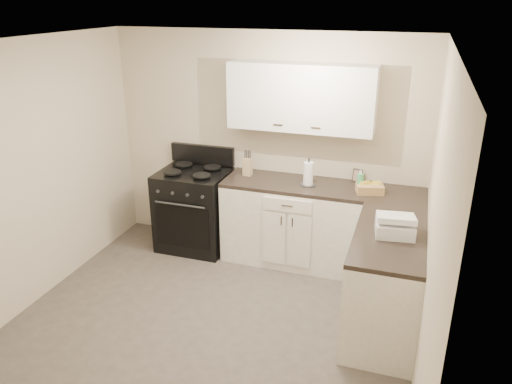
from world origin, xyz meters
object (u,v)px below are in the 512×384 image
(knife_block, at_px, (248,167))
(wicker_basket, at_px, (370,189))
(countertop_grill, at_px, (395,228))
(stove, at_px, (195,210))
(paper_towel, at_px, (308,174))

(knife_block, xyz_separation_m, wicker_basket, (1.37, -0.12, -0.06))
(wicker_basket, relative_size, countertop_grill, 0.85)
(stove, xyz_separation_m, wicker_basket, (2.00, -0.02, 0.53))
(stove, height_order, knife_block, knife_block)
(paper_towel, bearing_deg, knife_block, 172.29)
(knife_block, distance_m, countertop_grill, 1.96)
(paper_towel, bearing_deg, wicker_basket, -2.04)
(paper_towel, height_order, countertop_grill, paper_towel)
(wicker_basket, bearing_deg, stove, 179.46)
(stove, xyz_separation_m, paper_towel, (1.35, 0.00, 0.61))
(stove, bearing_deg, countertop_grill, -21.70)
(knife_block, bearing_deg, wicker_basket, -1.42)
(stove, bearing_deg, knife_block, 9.06)
(paper_towel, relative_size, wicker_basket, 0.94)
(knife_block, bearing_deg, countertop_grill, -27.75)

